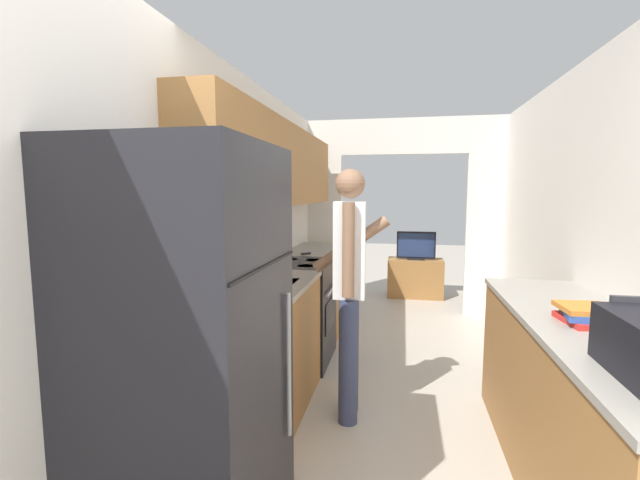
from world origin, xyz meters
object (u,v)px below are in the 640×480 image
(television, at_px, (416,246))
(range_oven, at_px, (297,311))
(tv_cabinet, at_px, (415,278))
(book_stack, at_px, (588,315))
(knife, at_px, (307,253))
(person, at_px, (349,286))
(refrigerator, at_px, (189,351))

(television, bearing_deg, range_oven, -113.32)
(tv_cabinet, height_order, television, television)
(book_stack, height_order, knife, book_stack)
(range_oven, distance_m, knife, 0.72)
(range_oven, bearing_deg, tv_cabinet, 67.01)
(person, bearing_deg, refrigerator, 151.53)
(range_oven, xyz_separation_m, person, (0.60, -0.93, 0.47))
(refrigerator, xyz_separation_m, knife, (-0.08, 2.68, 0.05))
(range_oven, height_order, knife, range_oven)
(person, bearing_deg, book_stack, -118.84)
(book_stack, distance_m, tv_cabinet, 4.33)
(refrigerator, bearing_deg, range_oven, 91.39)
(range_oven, distance_m, television, 2.91)
(range_oven, relative_size, book_stack, 3.70)
(range_oven, xyz_separation_m, tv_cabinet, (1.15, 2.70, -0.19))
(refrigerator, bearing_deg, book_stack, 18.89)
(range_oven, distance_m, tv_cabinet, 2.94)
(refrigerator, xyz_separation_m, tv_cabinet, (1.10, 4.83, -0.60))
(book_stack, bearing_deg, knife, 132.47)
(range_oven, xyz_separation_m, knife, (-0.03, 0.55, 0.47))
(range_oven, bearing_deg, refrigerator, -88.61)
(person, relative_size, tv_cabinet, 2.13)
(person, xyz_separation_m, television, (0.54, 3.59, -0.16))
(range_oven, relative_size, knife, 3.34)
(range_oven, height_order, television, range_oven)
(person, height_order, tv_cabinet, person)
(range_oven, height_order, tv_cabinet, range_oven)
(refrigerator, xyz_separation_m, television, (1.10, 4.79, -0.11))
(person, distance_m, television, 3.63)
(tv_cabinet, bearing_deg, refrigerator, -102.77)
(refrigerator, height_order, television, refrigerator)
(knife, bearing_deg, television, 101.79)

